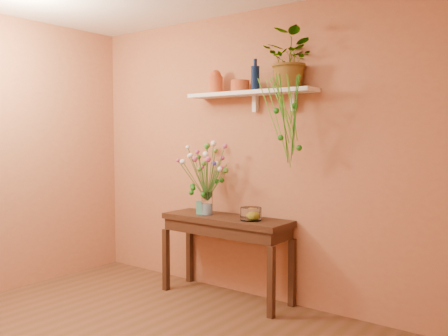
{
  "coord_description": "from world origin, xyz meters",
  "views": [
    {
      "loc": [
        2.55,
        -1.8,
        1.53
      ],
      "look_at": [
        0.0,
        1.55,
        1.25
      ],
      "focal_mm": 38.7,
      "sensor_mm": 36.0,
      "label": 1
    }
  ],
  "objects_px": {
    "glass_vase": "(207,205)",
    "glass_bowl": "(251,214)",
    "terracotta_jug": "(216,82)",
    "bouquet": "(208,166)",
    "blue_bottle": "(255,78)",
    "sideboard": "(226,228)",
    "spider_plant": "(291,60)"
  },
  "relations": [
    {
      "from": "sideboard",
      "to": "bouquet",
      "type": "height_order",
      "value": "bouquet"
    },
    {
      "from": "glass_vase",
      "to": "glass_bowl",
      "type": "bearing_deg",
      "value": -0.84
    },
    {
      "from": "sideboard",
      "to": "spider_plant",
      "type": "xyz_separation_m",
      "value": [
        0.62,
        0.11,
        1.52
      ]
    },
    {
      "from": "blue_bottle",
      "to": "bouquet",
      "type": "height_order",
      "value": "blue_bottle"
    },
    {
      "from": "glass_vase",
      "to": "blue_bottle",
      "type": "bearing_deg",
      "value": 9.57
    },
    {
      "from": "spider_plant",
      "to": "bouquet",
      "type": "xyz_separation_m",
      "value": [
        -0.84,
        -0.11,
        -0.94
      ]
    },
    {
      "from": "blue_bottle",
      "to": "bouquet",
      "type": "relative_size",
      "value": 0.48
    },
    {
      "from": "spider_plant",
      "to": "glass_bowl",
      "type": "relative_size",
      "value": 2.56
    },
    {
      "from": "terracotta_jug",
      "to": "bouquet",
      "type": "distance_m",
      "value": 0.8
    },
    {
      "from": "sideboard",
      "to": "terracotta_jug",
      "type": "bearing_deg",
      "value": 153.64
    },
    {
      "from": "terracotta_jug",
      "to": "bouquet",
      "type": "xyz_separation_m",
      "value": [
        -0.02,
        -0.1,
        -0.8
      ]
    },
    {
      "from": "terracotta_jug",
      "to": "bouquet",
      "type": "height_order",
      "value": "terracotta_jug"
    },
    {
      "from": "glass_vase",
      "to": "glass_bowl",
      "type": "height_order",
      "value": "glass_vase"
    },
    {
      "from": "sideboard",
      "to": "spider_plant",
      "type": "relative_size",
      "value": 2.58
    },
    {
      "from": "sideboard",
      "to": "glass_bowl",
      "type": "relative_size",
      "value": 6.62
    },
    {
      "from": "blue_bottle",
      "to": "spider_plant",
      "type": "height_order",
      "value": "spider_plant"
    },
    {
      "from": "spider_plant",
      "to": "blue_bottle",
      "type": "bearing_deg",
      "value": -174.32
    },
    {
      "from": "blue_bottle",
      "to": "bouquet",
      "type": "xyz_separation_m",
      "value": [
        -0.5,
        -0.07,
        -0.81
      ]
    },
    {
      "from": "spider_plant",
      "to": "glass_vase",
      "type": "height_order",
      "value": "spider_plant"
    },
    {
      "from": "blue_bottle",
      "to": "glass_vase",
      "type": "bearing_deg",
      "value": -170.43
    },
    {
      "from": "sideboard",
      "to": "blue_bottle",
      "type": "relative_size",
      "value": 4.53
    },
    {
      "from": "terracotta_jug",
      "to": "glass_bowl",
      "type": "bearing_deg",
      "value": -13.32
    },
    {
      "from": "bouquet",
      "to": "sideboard",
      "type": "bearing_deg",
      "value": 0.04
    },
    {
      "from": "blue_bottle",
      "to": "glass_vase",
      "type": "xyz_separation_m",
      "value": [
        -0.49,
        -0.08,
        -1.18
      ]
    },
    {
      "from": "spider_plant",
      "to": "glass_vase",
      "type": "distance_m",
      "value": 1.56
    },
    {
      "from": "sideboard",
      "to": "bouquet",
      "type": "relative_size",
      "value": 2.18
    },
    {
      "from": "sideboard",
      "to": "terracotta_jug",
      "type": "relative_size",
      "value": 5.67
    },
    {
      "from": "blue_bottle",
      "to": "glass_bowl",
      "type": "xyz_separation_m",
      "value": [
        0.02,
        -0.09,
        -1.22
      ]
    },
    {
      "from": "spider_plant",
      "to": "bouquet",
      "type": "relative_size",
      "value": 0.84
    },
    {
      "from": "sideboard",
      "to": "glass_bowl",
      "type": "distance_m",
      "value": 0.34
    },
    {
      "from": "glass_vase",
      "to": "glass_bowl",
      "type": "xyz_separation_m",
      "value": [
        0.51,
        -0.01,
        -0.04
      ]
    },
    {
      "from": "blue_bottle",
      "to": "glass_bowl",
      "type": "relative_size",
      "value": 1.46
    }
  ]
}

